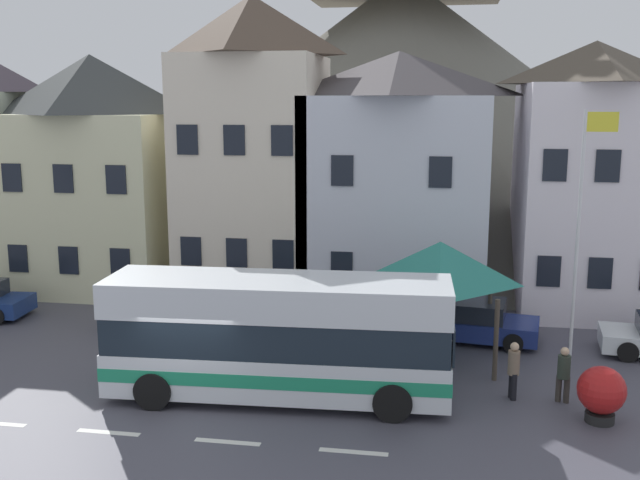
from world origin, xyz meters
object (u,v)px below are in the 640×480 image
pedestrian_01 (564,372)px  public_bench (415,322)px  harbour_buoy (601,392)px  flagpole (581,223)px  parked_car_02 (164,312)px  pedestrian_00 (514,369)px  townhouse_03 (397,177)px  townhouse_04 (588,177)px  transit_bus (278,339)px  townhouse_02 (254,150)px  hilltop_castle (400,93)px  townhouse_01 (96,174)px  bus_shelter (440,263)px  parked_car_03 (469,321)px

pedestrian_01 → public_bench: size_ratio=1.05×
harbour_buoy → flagpole: bearing=90.9°
parked_car_02 → pedestrian_00: size_ratio=2.59×
townhouse_03 → harbour_buoy: bearing=-62.4°
townhouse_04 → transit_bus: townhouse_04 is taller
townhouse_02 → hilltop_castle: 20.17m
townhouse_03 → pedestrian_00: (3.89, -10.20, -4.04)m
townhouse_01 → bus_shelter: townhouse_01 is taller
townhouse_03 → townhouse_02: bearing=-172.9°
townhouse_03 → public_bench: 6.86m
parked_car_02 → harbour_buoy: (13.59, -5.41, 0.18)m
public_bench → flagpole: (4.81, -2.30, 3.95)m
townhouse_01 → pedestrian_01: bearing=-28.0°
flagpole → public_bench: bearing=154.4°
parked_car_03 → townhouse_02: bearing=159.7°
transit_bus → pedestrian_01: (7.54, 0.98, -0.82)m
transit_bus → harbour_buoy: (8.28, -0.16, -0.87)m
pedestrian_00 → harbour_buoy: size_ratio=1.10×
hilltop_castle → bus_shelter: bearing=-83.4°
parked_car_02 → parked_car_03: parked_car_03 is taller
townhouse_04 → hilltop_castle: size_ratio=0.24×
harbour_buoy → townhouse_03: bearing=117.6°
townhouse_03 → parked_car_03: townhouse_03 is taller
townhouse_03 → bus_shelter: 7.71m
parked_car_02 → public_bench: bearing=5.2°
townhouse_01 → bus_shelter: bearing=-24.3°
hilltop_castle → flagpole: hilltop_castle is taller
townhouse_01 → pedestrian_00: (16.41, -9.42, -4.02)m
transit_bus → pedestrian_01: size_ratio=6.08×
flagpole → townhouse_01: bearing=160.1°
pedestrian_01 → pedestrian_00: bearing=180.0°
townhouse_01 → hilltop_castle: (11.36, 19.57, 3.45)m
public_bench → townhouse_04: bearing=38.9°
bus_shelter → parked_car_02: size_ratio=0.90×
bus_shelter → public_bench: bearing=110.3°
pedestrian_00 → townhouse_04: bearing=71.4°
townhouse_02 → pedestrian_01: size_ratio=7.82×
townhouse_03 → bus_shelter: townhouse_03 is taller
townhouse_03 → bus_shelter: bearing=-75.8°
townhouse_02 → harbour_buoy: townhouse_02 is taller
parked_car_02 → townhouse_01: bearing=133.2°
flagpole → harbour_buoy: size_ratio=5.31×
transit_bus → parked_car_02: 7.54m
bus_shelter → public_bench: bus_shelter is taller
parked_car_03 → flagpole: bearing=-26.8°
parked_car_02 → transit_bus: bearing=-44.7°
pedestrian_00 → pedestrian_01: 1.29m
townhouse_04 → harbour_buoy: 12.10m
parked_car_02 → bus_shelter: bearing=-7.9°
transit_bus → bus_shelter: (4.19, 3.93, 1.37)m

